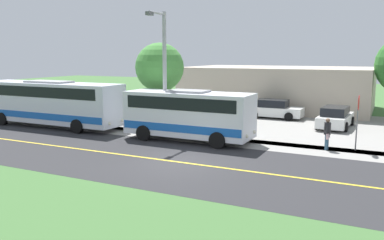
% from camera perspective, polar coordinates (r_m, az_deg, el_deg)
% --- Properties ---
extents(ground_plane, '(120.00, 120.00, 0.00)m').
position_cam_1_polar(ground_plane, '(18.70, -1.83, -6.02)').
color(ground_plane, '#3D6633').
extents(road_surface, '(8.00, 100.00, 0.01)m').
position_cam_1_polar(road_surface, '(18.69, -1.83, -6.01)').
color(road_surface, '#28282B').
rests_on(road_surface, ground).
extents(sidewalk, '(2.40, 100.00, 0.01)m').
position_cam_1_polar(sidewalk, '(23.29, 4.18, -2.98)').
color(sidewalk, gray).
rests_on(sidewalk, ground).
extents(parking_lot_surface, '(14.00, 36.00, 0.01)m').
position_cam_1_polar(parking_lot_surface, '(29.27, 14.96, -0.75)').
color(parking_lot_surface, gray).
rests_on(parking_lot_surface, ground).
extents(road_centre_line, '(0.16, 100.00, 0.00)m').
position_cam_1_polar(road_centre_line, '(18.69, -1.83, -5.99)').
color(road_centre_line, gold).
rests_on(road_centre_line, ground).
extents(shuttle_bus_front, '(2.66, 7.56, 2.93)m').
position_cam_1_polar(shuttle_bus_front, '(23.09, -0.50, 1.00)').
color(shuttle_bus_front, white).
rests_on(shuttle_bus_front, ground).
extents(transit_bus_rear, '(2.68, 11.19, 3.16)m').
position_cam_1_polar(transit_bus_rear, '(29.45, -19.51, 2.50)').
color(transit_bus_rear, silver).
rests_on(transit_bus_rear, ground).
extents(pedestrian_with_bags, '(0.72, 0.34, 1.67)m').
position_cam_1_polar(pedestrian_with_bags, '(22.08, 18.66, -1.75)').
color(pedestrian_with_bags, '#335972').
rests_on(pedestrian_with_bags, ground).
extents(stop_sign, '(0.76, 0.07, 2.88)m').
position_cam_1_polar(stop_sign, '(22.27, 22.50, 0.90)').
color(stop_sign, slate).
rests_on(stop_sign, ground).
extents(street_light_pole, '(1.97, 0.24, 7.41)m').
position_cam_1_polar(street_light_pole, '(24.06, -4.07, 7.28)').
color(street_light_pole, '#9E9EA3').
rests_on(street_light_pole, ground).
extents(parked_car_near, '(2.03, 4.41, 1.45)m').
position_cam_1_polar(parked_car_near, '(32.23, 11.50, 1.50)').
color(parked_car_near, white).
rests_on(parked_car_near, ground).
extents(parked_car_far, '(4.50, 2.21, 1.45)m').
position_cam_1_polar(parked_car_far, '(29.06, 19.67, 0.32)').
color(parked_car_far, white).
rests_on(parked_car_far, ground).
extents(tree_curbside, '(3.26, 3.26, 5.73)m').
position_cam_1_polar(tree_curbside, '(27.14, -4.62, 7.41)').
color(tree_curbside, brown).
rests_on(tree_curbside, ground).
extents(commercial_building, '(10.00, 16.46, 3.80)m').
position_cam_1_polar(commercial_building, '(38.59, 12.11, 4.54)').
color(commercial_building, '#B7A893').
rests_on(commercial_building, ground).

